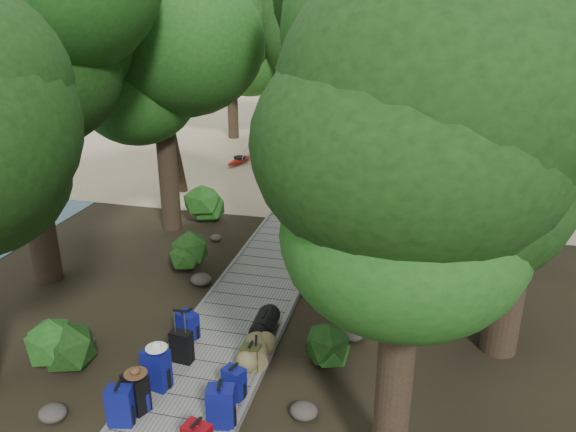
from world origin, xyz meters
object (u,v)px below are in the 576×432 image
(backpack_left_b, at_px, (136,391))
(backpack_right_d, at_px, (251,356))
(duffel_right_black, at_px, (265,324))
(suitcase_on_boardwalk, at_px, (182,347))
(backpack_left_a, at_px, (120,404))
(backpack_left_d, at_px, (188,324))
(sun_lounger, at_px, (426,181))
(lone_suitcase_on_sand, at_px, (332,183))
(backpack_right_b, at_px, (221,404))
(duffel_right_khaki, at_px, (256,352))
(backpack_left_c, at_px, (156,367))
(backpack_right_c, at_px, (234,381))
(kayak, at_px, (240,159))

(backpack_left_b, distance_m, backpack_right_d, 2.08)
(duffel_right_black, bearing_deg, suitcase_on_boardwalk, -135.92)
(backpack_left_a, xyz_separation_m, suitcase_on_boardwalk, (0.26, 1.73, -0.06))
(duffel_right_black, bearing_deg, backpack_left_d, -162.14)
(suitcase_on_boardwalk, xyz_separation_m, sun_lounger, (4.17, 11.71, -0.14))
(duffel_right_black, xyz_separation_m, lone_suitcase_on_sand, (-0.21, 9.13, 0.03))
(backpack_right_b, xyz_separation_m, lone_suitcase_on_sand, (-0.25, 11.75, -0.13))
(duffel_right_khaki, bearing_deg, backpack_left_a, -143.11)
(backpack_left_c, height_order, suitcase_on_boardwalk, backpack_left_c)
(backpack_left_c, distance_m, duffel_right_black, 2.42)
(backpack_left_a, xyz_separation_m, backpack_left_b, (0.09, 0.35, -0.00))
(backpack_left_a, height_order, backpack_left_d, backpack_left_a)
(duffel_right_khaki, height_order, suitcase_on_boardwalk, suitcase_on_boardwalk)
(backpack_right_c, distance_m, lone_suitcase_on_sand, 11.08)
(backpack_left_a, distance_m, backpack_right_c, 1.82)
(backpack_left_b, relative_size, duffel_right_black, 1.02)
(backpack_right_b, relative_size, backpack_right_d, 1.50)
(suitcase_on_boardwalk, bearing_deg, backpack_left_a, -92.76)
(backpack_left_a, distance_m, kayak, 15.26)
(suitcase_on_boardwalk, distance_m, sun_lounger, 12.43)
(backpack_left_c, height_order, lone_suitcase_on_sand, backpack_left_c)
(sun_lounger, bearing_deg, backpack_right_b, -116.33)
(duffel_right_black, distance_m, kayak, 12.82)
(backpack_right_d, bearing_deg, suitcase_on_boardwalk, -175.18)
(lone_suitcase_on_sand, bearing_deg, duffel_right_khaki, -94.51)
(duffel_right_black, height_order, kayak, duffel_right_black)
(backpack_right_c, bearing_deg, backpack_left_d, 153.47)
(backpack_left_a, distance_m, duffel_right_black, 3.31)
(backpack_left_a, relative_size, backpack_left_d, 1.21)
(backpack_left_d, xyz_separation_m, sun_lounger, (4.37, 10.97, -0.14))
(backpack_left_c, xyz_separation_m, duffel_right_khaki, (1.44, 1.07, -0.18))
(duffel_right_khaki, bearing_deg, duffel_right_black, 81.52)
(backpack_left_c, relative_size, backpack_right_b, 1.04)
(backpack_left_a, bearing_deg, lone_suitcase_on_sand, 71.35)
(backpack_left_a, relative_size, suitcase_on_boardwalk, 1.18)
(backpack_left_d, distance_m, kayak, 12.87)
(lone_suitcase_on_sand, distance_m, kayak, 5.17)
(duffel_right_black, bearing_deg, backpack_right_d, -87.77)
(kayak, height_order, sun_lounger, sun_lounger)
(duffel_right_khaki, distance_m, duffel_right_black, 0.95)
(suitcase_on_boardwalk, relative_size, sun_lounger, 0.37)
(backpack_left_c, bearing_deg, suitcase_on_boardwalk, 93.12)
(backpack_right_d, xyz_separation_m, lone_suitcase_on_sand, (-0.28, 10.27, -0.00))
(backpack_left_c, height_order, duffel_right_khaki, backpack_left_c)
(backpack_left_c, relative_size, duffel_right_black, 1.12)
(lone_suitcase_on_sand, bearing_deg, backpack_left_c, -102.04)
(backpack_left_c, relative_size, duffel_right_khaki, 1.21)
(backpack_left_a, xyz_separation_m, duffel_right_khaki, (1.59, 2.01, -0.14))
(backpack_left_b, distance_m, duffel_right_khaki, 2.25)
(backpack_left_b, height_order, kayak, backpack_left_b)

